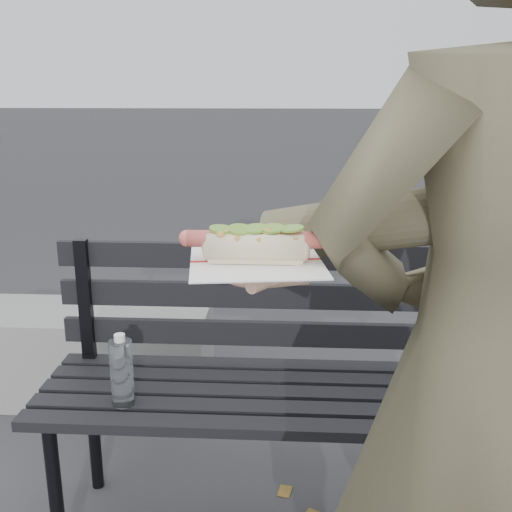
{
  "coord_description": "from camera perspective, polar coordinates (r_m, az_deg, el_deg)",
  "views": [
    {
      "loc": [
        0.06,
        -0.85,
        1.34
      ],
      "look_at": [
        0.01,
        -0.01,
        1.1
      ],
      "focal_mm": 42.0,
      "sensor_mm": 36.0,
      "label": 1
    }
  ],
  "objects": [
    {
      "name": "park_bench",
      "position": [
        1.84,
        3.17,
        -10.5
      ],
      "size": [
        1.5,
        0.44,
        0.88
      ],
      "color": "black",
      "rests_on": "ground"
    },
    {
      "name": "concrete_block",
      "position": [
        2.81,
        -16.93,
        -8.81
      ],
      "size": [
        1.2,
        0.4,
        0.4
      ],
      "primitive_type": "cube",
      "color": "slate",
      "rests_on": "ground"
    },
    {
      "name": "person",
      "position": [
        1.07,
        21.35,
        -11.27
      ],
      "size": [
        0.73,
        0.59,
        1.74
      ],
      "primitive_type": "imported",
      "rotation": [
        0.0,
        0.0,
        3.44
      ],
      "color": "#4D4A33",
      "rests_on": "ground"
    },
    {
      "name": "held_hotdog",
      "position": [
        0.92,
        11.84,
        2.72
      ],
      "size": [
        0.62,
        0.3,
        0.2
      ],
      "color": "#4D4A33"
    }
  ]
}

